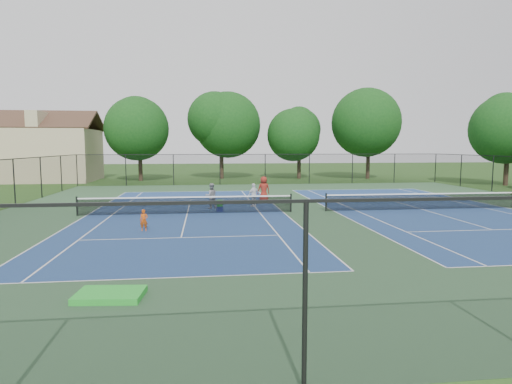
{
  "coord_description": "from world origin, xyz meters",
  "views": [
    {
      "loc": [
        -5.98,
        -24.13,
        3.81
      ],
      "look_at": [
        -3.2,
        -1.0,
        1.3
      ],
      "focal_mm": 30.0,
      "sensor_mm": 36.0,
      "label": 1
    }
  ],
  "objects": [
    {
      "name": "tree_side_e",
      "position": [
        23.0,
        14.0,
        5.81
      ],
      "size": [
        6.6,
        6.6,
        8.87
      ],
      "color": "#2D2116",
      "rests_on": "ground"
    },
    {
      "name": "tennis_court_right",
      "position": [
        7.0,
        0.0,
        0.1
      ],
      "size": [
        12.0,
        23.83,
        1.07
      ],
      "color": "navy",
      "rests_on": "ground"
    },
    {
      "name": "green_tarp",
      "position": [
        -8.39,
        -13.37,
        0.09
      ],
      "size": [
        1.74,
        1.23,
        0.16
      ],
      "primitive_type": "cube",
      "rotation": [
        0.0,
        0.0,
        -0.1
      ],
      "color": "green",
      "rests_on": "ground"
    },
    {
      "name": "tennis_court_left",
      "position": [
        -7.0,
        0.0,
        0.1
      ],
      "size": [
        12.0,
        23.83,
        1.07
      ],
      "color": "navy",
      "rests_on": "ground"
    },
    {
      "name": "clapboard_house",
      "position": [
        -23.0,
        25.0,
        3.09
      ],
      "size": [
        10.8,
        8.1,
        7.65
      ],
      "color": "tan",
      "rests_on": "ground"
    },
    {
      "name": "bystander_a",
      "position": [
        -2.93,
        2.38,
        0.74
      ],
      "size": [
        0.93,
        0.75,
        1.48
      ],
      "primitive_type": "imported",
      "rotation": [
        0.0,
        0.0,
        3.67
      ],
      "color": "silver",
      "rests_on": "ground"
    },
    {
      "name": "ground",
      "position": [
        0.0,
        0.0,
        0.0
      ],
      "size": [
        140.0,
        140.0,
        0.0
      ],
      "primitive_type": "plane",
      "color": "#234716",
      "rests_on": "ground"
    },
    {
      "name": "court_pad",
      "position": [
        0.0,
        0.0,
        0.0
      ],
      "size": [
        36.0,
        36.0,
        0.01
      ],
      "primitive_type": "cube",
      "color": "#294A2F",
      "rests_on": "ground"
    },
    {
      "name": "tree_back_b",
      "position": [
        -4.0,
        26.0,
        6.6
      ],
      "size": [
        7.6,
        7.6,
        10.03
      ],
      "color": "#2D2116",
      "rests_on": "ground"
    },
    {
      "name": "ball_hopper",
      "position": [
        -5.13,
        0.64,
        0.49
      ],
      "size": [
        0.36,
        0.29,
        0.38
      ],
      "primitive_type": "cube",
      "rotation": [
        0.0,
        0.0,
        -0.08
      ],
      "color": "green",
      "rests_on": "ball_crate"
    },
    {
      "name": "tree_back_a",
      "position": [
        -13.0,
        24.0,
        6.04
      ],
      "size": [
        6.8,
        6.8,
        9.15
      ],
      "color": "#2D2116",
      "rests_on": "ground"
    },
    {
      "name": "instructor",
      "position": [
        -5.61,
        1.9,
        0.78
      ],
      "size": [
        0.86,
        0.72,
        1.56
      ],
      "primitive_type": "imported",
      "rotation": [
        0.0,
        0.0,
        3.34
      ],
      "color": "gray",
      "rests_on": "ground"
    },
    {
      "name": "bystander_c",
      "position": [
        -2.01,
        4.49,
        0.88
      ],
      "size": [
        0.95,
        0.72,
        1.76
      ],
      "primitive_type": "imported",
      "rotation": [
        0.0,
        0.0,
        3.34
      ],
      "color": "maroon",
      "rests_on": "ground"
    },
    {
      "name": "tree_back_d",
      "position": [
        13.0,
        24.0,
        6.82
      ],
      "size": [
        7.8,
        7.8,
        10.37
      ],
      "color": "#2D2116",
      "rests_on": "ground"
    },
    {
      "name": "ball_crate",
      "position": [
        -5.13,
        0.64,
        0.15
      ],
      "size": [
        0.4,
        0.32,
        0.3
      ],
      "primitive_type": "cube",
      "rotation": [
        0.0,
        0.0,
        -0.11
      ],
      "color": "navy",
      "rests_on": "ground"
    },
    {
      "name": "tree_back_c",
      "position": [
        5.0,
        25.0,
        5.48
      ],
      "size": [
        6.0,
        6.0,
        8.4
      ],
      "color": "#2D2116",
      "rests_on": "ground"
    },
    {
      "name": "child_player",
      "position": [
        -8.73,
        -4.73,
        0.49
      ],
      "size": [
        0.37,
        0.25,
        0.98
      ],
      "primitive_type": "imported",
      "rotation": [
        0.0,
        0.0,
        0.03
      ],
      "color": "#E6550F",
      "rests_on": "ground"
    },
    {
      "name": "perimeter_fence",
      "position": [
        0.0,
        0.0,
        1.6
      ],
      "size": [
        36.08,
        36.08,
        3.02
      ],
      "color": "black",
      "rests_on": "ground"
    }
  ]
}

